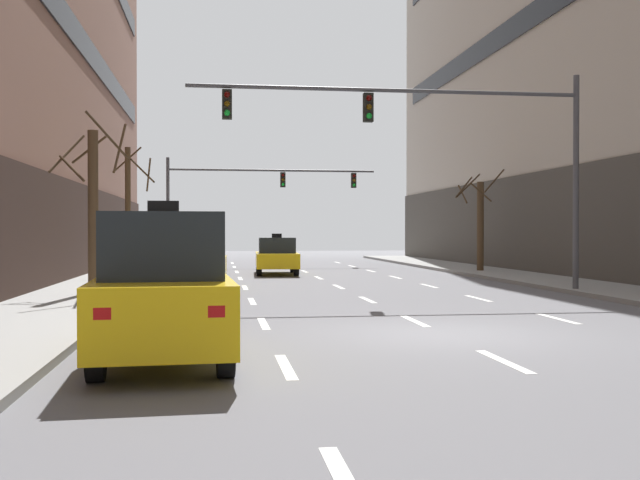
% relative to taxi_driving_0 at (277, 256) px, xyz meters
% --- Properties ---
extents(ground_plane, '(120.00, 120.00, 0.00)m').
position_rel_taxi_driving_0_xyz_m(ground_plane, '(1.49, -19.79, -0.80)').
color(ground_plane, slate).
extents(lane_stripe_l1_s3, '(0.16, 2.00, 0.01)m').
position_rel_taxi_driving_0_xyz_m(lane_stripe_l1_s3, '(-1.69, -22.79, -0.79)').
color(lane_stripe_l1_s3, silver).
rests_on(lane_stripe_l1_s3, ground).
extents(lane_stripe_l1_s4, '(0.16, 2.00, 0.01)m').
position_rel_taxi_driving_0_xyz_m(lane_stripe_l1_s4, '(-1.69, -17.79, -0.79)').
color(lane_stripe_l1_s4, silver).
rests_on(lane_stripe_l1_s4, ground).
extents(lane_stripe_l1_s5, '(0.16, 2.00, 0.01)m').
position_rel_taxi_driving_0_xyz_m(lane_stripe_l1_s5, '(-1.69, -12.79, -0.79)').
color(lane_stripe_l1_s5, silver).
rests_on(lane_stripe_l1_s5, ground).
extents(lane_stripe_l1_s6, '(0.16, 2.00, 0.01)m').
position_rel_taxi_driving_0_xyz_m(lane_stripe_l1_s6, '(-1.69, -7.79, -0.79)').
color(lane_stripe_l1_s6, silver).
rests_on(lane_stripe_l1_s6, ground).
extents(lane_stripe_l1_s7, '(0.16, 2.00, 0.01)m').
position_rel_taxi_driving_0_xyz_m(lane_stripe_l1_s7, '(-1.69, -2.79, -0.79)').
color(lane_stripe_l1_s7, silver).
rests_on(lane_stripe_l1_s7, ground).
extents(lane_stripe_l1_s8, '(0.16, 2.00, 0.01)m').
position_rel_taxi_driving_0_xyz_m(lane_stripe_l1_s8, '(-1.69, 2.21, -0.79)').
color(lane_stripe_l1_s8, silver).
rests_on(lane_stripe_l1_s8, ground).
extents(lane_stripe_l1_s9, '(0.16, 2.00, 0.01)m').
position_rel_taxi_driving_0_xyz_m(lane_stripe_l1_s9, '(-1.69, 7.21, -0.79)').
color(lane_stripe_l1_s9, silver).
rests_on(lane_stripe_l1_s9, ground).
extents(lane_stripe_l1_s10, '(0.16, 2.00, 0.01)m').
position_rel_taxi_driving_0_xyz_m(lane_stripe_l1_s10, '(-1.69, 12.21, -0.79)').
color(lane_stripe_l1_s10, silver).
rests_on(lane_stripe_l1_s10, ground).
extents(lane_stripe_l2_s3, '(0.16, 2.00, 0.01)m').
position_rel_taxi_driving_0_xyz_m(lane_stripe_l2_s3, '(1.49, -22.79, -0.79)').
color(lane_stripe_l2_s3, silver).
rests_on(lane_stripe_l2_s3, ground).
extents(lane_stripe_l2_s4, '(0.16, 2.00, 0.01)m').
position_rel_taxi_driving_0_xyz_m(lane_stripe_l2_s4, '(1.49, -17.79, -0.79)').
color(lane_stripe_l2_s4, silver).
rests_on(lane_stripe_l2_s4, ground).
extents(lane_stripe_l2_s5, '(0.16, 2.00, 0.01)m').
position_rel_taxi_driving_0_xyz_m(lane_stripe_l2_s5, '(1.49, -12.79, -0.79)').
color(lane_stripe_l2_s5, silver).
rests_on(lane_stripe_l2_s5, ground).
extents(lane_stripe_l2_s6, '(0.16, 2.00, 0.01)m').
position_rel_taxi_driving_0_xyz_m(lane_stripe_l2_s6, '(1.49, -7.79, -0.79)').
color(lane_stripe_l2_s6, silver).
rests_on(lane_stripe_l2_s6, ground).
extents(lane_stripe_l2_s7, '(0.16, 2.00, 0.01)m').
position_rel_taxi_driving_0_xyz_m(lane_stripe_l2_s7, '(1.49, -2.79, -0.79)').
color(lane_stripe_l2_s7, silver).
rests_on(lane_stripe_l2_s7, ground).
extents(lane_stripe_l2_s8, '(0.16, 2.00, 0.01)m').
position_rel_taxi_driving_0_xyz_m(lane_stripe_l2_s8, '(1.49, 2.21, -0.79)').
color(lane_stripe_l2_s8, silver).
rests_on(lane_stripe_l2_s8, ground).
extents(lane_stripe_l2_s9, '(0.16, 2.00, 0.01)m').
position_rel_taxi_driving_0_xyz_m(lane_stripe_l2_s9, '(1.49, 7.21, -0.79)').
color(lane_stripe_l2_s9, silver).
rests_on(lane_stripe_l2_s9, ground).
extents(lane_stripe_l2_s10, '(0.16, 2.00, 0.01)m').
position_rel_taxi_driving_0_xyz_m(lane_stripe_l2_s10, '(1.49, 12.21, -0.79)').
color(lane_stripe_l2_s10, silver).
rests_on(lane_stripe_l2_s10, ground).
extents(lane_stripe_l3_s4, '(0.16, 2.00, 0.01)m').
position_rel_taxi_driving_0_xyz_m(lane_stripe_l3_s4, '(4.67, -17.79, -0.79)').
color(lane_stripe_l3_s4, silver).
rests_on(lane_stripe_l3_s4, ground).
extents(lane_stripe_l3_s5, '(0.16, 2.00, 0.01)m').
position_rel_taxi_driving_0_xyz_m(lane_stripe_l3_s5, '(4.67, -12.79, -0.79)').
color(lane_stripe_l3_s5, silver).
rests_on(lane_stripe_l3_s5, ground).
extents(lane_stripe_l3_s6, '(0.16, 2.00, 0.01)m').
position_rel_taxi_driving_0_xyz_m(lane_stripe_l3_s6, '(4.67, -7.79, -0.79)').
color(lane_stripe_l3_s6, silver).
rests_on(lane_stripe_l3_s6, ground).
extents(lane_stripe_l3_s7, '(0.16, 2.00, 0.01)m').
position_rel_taxi_driving_0_xyz_m(lane_stripe_l3_s7, '(4.67, -2.79, -0.79)').
color(lane_stripe_l3_s7, silver).
rests_on(lane_stripe_l3_s7, ground).
extents(lane_stripe_l3_s8, '(0.16, 2.00, 0.01)m').
position_rel_taxi_driving_0_xyz_m(lane_stripe_l3_s8, '(4.67, 2.21, -0.79)').
color(lane_stripe_l3_s8, silver).
rests_on(lane_stripe_l3_s8, ground).
extents(lane_stripe_l3_s9, '(0.16, 2.00, 0.01)m').
position_rel_taxi_driving_0_xyz_m(lane_stripe_l3_s9, '(4.67, 7.21, -0.79)').
color(lane_stripe_l3_s9, silver).
rests_on(lane_stripe_l3_s9, ground).
extents(lane_stripe_l3_s10, '(0.16, 2.00, 0.01)m').
position_rel_taxi_driving_0_xyz_m(lane_stripe_l3_s10, '(4.67, 12.21, -0.79)').
color(lane_stripe_l3_s10, silver).
rests_on(lane_stripe_l3_s10, ground).
extents(taxi_driving_0, '(1.98, 4.39, 1.79)m').
position_rel_taxi_driving_0_xyz_m(taxi_driving_0, '(0.00, 0.00, 0.00)').
color(taxi_driving_0, black).
rests_on(taxi_driving_0, ground).
extents(taxi_driving_1, '(2.11, 4.71, 1.93)m').
position_rel_taxi_driving_0_xyz_m(taxi_driving_1, '(-3.30, -7.92, 0.06)').
color(taxi_driving_1, black).
rests_on(taxi_driving_1, ground).
extents(taxi_driving_2, '(2.07, 4.52, 2.33)m').
position_rel_taxi_driving_0_xyz_m(taxi_driving_2, '(-3.40, -22.15, 0.27)').
color(taxi_driving_2, black).
rests_on(taxi_driving_2, ground).
extents(traffic_signal_0, '(11.84, 0.35, 6.51)m').
position_rel_taxi_driving_0_xyz_m(traffic_signal_0, '(4.02, -11.43, 4.03)').
color(traffic_signal_0, '#4C4C51').
rests_on(traffic_signal_0, sidewalk_right).
extents(traffic_signal_1, '(11.62, 0.35, 5.82)m').
position_rel_taxi_driving_0_xyz_m(traffic_signal_1, '(-0.94, 9.19, 3.50)').
color(traffic_signal_1, '#4C4C51').
rests_on(traffic_signal_1, sidewalk_left).
extents(street_tree_0, '(1.73, 2.01, 5.21)m').
position_rel_taxi_driving_0_xyz_m(street_tree_0, '(-6.08, -2.28, 2.04)').
color(street_tree_0, '#4C3823').
rests_on(street_tree_0, sidewalk_left).
extents(street_tree_2, '(2.20, 2.19, 5.05)m').
position_rel_taxi_driving_0_xyz_m(street_tree_2, '(-6.13, -10.94, 1.83)').
color(street_tree_2, '#4C3823').
rests_on(street_tree_2, sidewalk_left).
extents(street_tree_3, '(2.11, 1.92, 4.52)m').
position_rel_taxi_driving_0_xyz_m(street_tree_3, '(9.08, -0.54, 1.50)').
color(street_tree_3, '#4C3823').
rests_on(street_tree_3, sidewalk_right).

